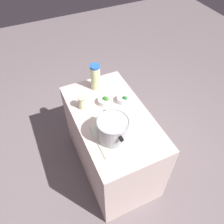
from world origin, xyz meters
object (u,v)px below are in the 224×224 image
mason_jar (82,102)px  broccoli_bowl_front (105,101)px  cooking_pot (113,129)px  broccoli_bowl_center (123,99)px  lemonade_pitcher (95,77)px

mason_jar → broccoli_bowl_front: size_ratio=1.08×
cooking_pot → broccoli_bowl_front: cooking_pot is taller
mason_jar → broccoli_bowl_center: (-0.09, -0.38, -0.03)m
lemonade_pitcher → broccoli_bowl_front: size_ratio=2.35×
lemonade_pitcher → broccoli_bowl_front: 0.26m
lemonade_pitcher → broccoli_bowl_center: lemonade_pitcher is taller
broccoli_bowl_front → broccoli_bowl_center: 0.18m
mason_jar → broccoli_bowl_center: mason_jar is taller
cooking_pot → broccoli_bowl_center: (0.34, -0.27, -0.08)m
mason_jar → broccoli_bowl_front: 0.21m
broccoli_bowl_center → cooking_pot: bearing=141.7°
broccoli_bowl_center → lemonade_pitcher: bearing=28.6°
cooking_pot → mason_jar: (0.43, 0.11, -0.05)m
cooking_pot → broccoli_bowl_front: size_ratio=2.83×
mason_jar → broccoli_bowl_front: mason_jar is taller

